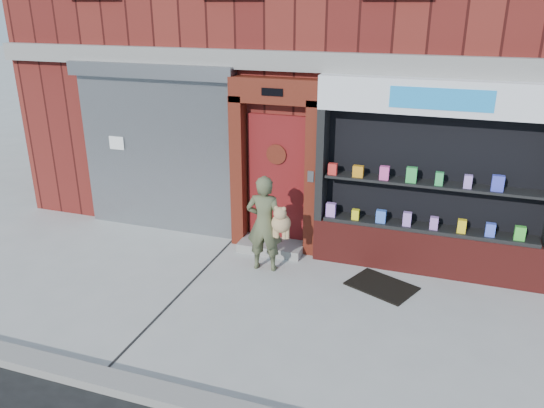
% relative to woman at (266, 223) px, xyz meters
% --- Properties ---
extents(ground, '(80.00, 80.00, 0.00)m').
position_rel_woman_xyz_m(ground, '(0.62, -1.04, -0.79)').
color(ground, '#9E9E99').
rests_on(ground, ground).
extents(building, '(12.00, 8.16, 8.00)m').
position_rel_woman_xyz_m(building, '(0.62, 4.96, 3.21)').
color(building, '#561613').
rests_on(building, ground).
extents(shutter_bay, '(3.10, 0.30, 3.04)m').
position_rel_woman_xyz_m(shutter_bay, '(-2.38, 0.89, 0.93)').
color(shutter_bay, gray).
rests_on(shutter_bay, ground).
extents(red_door_bay, '(1.52, 0.58, 2.90)m').
position_rel_woman_xyz_m(red_door_bay, '(-0.13, 0.82, 0.67)').
color(red_door_bay, '#51170D').
rests_on(red_door_bay, ground).
extents(pharmacy_bay, '(3.50, 0.41, 3.00)m').
position_rel_woman_xyz_m(pharmacy_bay, '(2.37, 0.78, 0.58)').
color(pharmacy_bay, maroon).
rests_on(pharmacy_bay, ground).
extents(woman, '(0.74, 0.43, 1.56)m').
position_rel_woman_xyz_m(woman, '(0.00, 0.00, 0.00)').
color(woman, '#505538').
rests_on(woman, ground).
extents(doormat, '(1.13, 0.99, 0.02)m').
position_rel_woman_xyz_m(doormat, '(1.83, 0.02, -0.78)').
color(doormat, black).
rests_on(doormat, ground).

